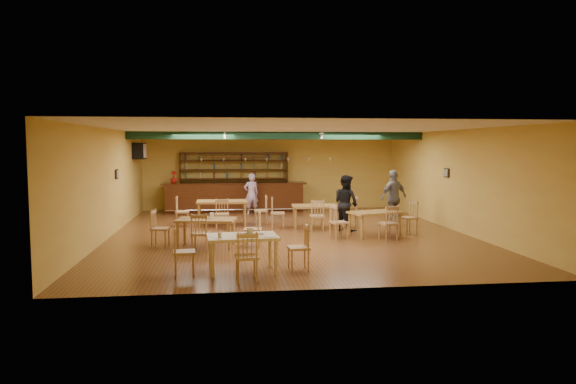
{
  "coord_description": "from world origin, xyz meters",
  "views": [
    {
      "loc": [
        -1.84,
        -14.95,
        2.52
      ],
      "look_at": [
        0.06,
        0.6,
        1.15
      ],
      "focal_mm": 32.81,
      "sensor_mm": 36.0,
      "label": 1
    }
  ],
  "objects": [
    {
      "name": "pizza_tray",
      "position": [
        -1.39,
        -4.56,
        0.75
      ],
      "size": [
        0.5,
        0.5,
        0.01
      ],
      "primitive_type": "cylinder",
      "rotation": [
        0.0,
        0.0,
        -0.3
      ],
      "color": "silver",
      "rests_on": "near_table"
    },
    {
      "name": "floor",
      "position": [
        0.0,
        0.0,
        0.0
      ],
      "size": [
        12.0,
        12.0,
        0.0
      ],
      "primitive_type": "plane",
      "color": "#553418",
      "rests_on": "ground"
    },
    {
      "name": "ac_unit",
      "position": [
        -4.8,
        4.2,
        2.35
      ],
      "size": [
        0.34,
        0.7,
        0.48
      ],
      "primitive_type": "cube",
      "color": "white",
      "rests_on": "wall_left"
    },
    {
      "name": "bar_counter",
      "position": [
        -1.43,
        5.15,
        0.56
      ],
      "size": [
        5.46,
        0.85,
        1.13
      ],
      "primitive_type": "cube",
      "color": "#36160A",
      "rests_on": "ground"
    },
    {
      "name": "track_rail_left",
      "position": [
        -1.8,
        3.4,
        2.94
      ],
      "size": [
        0.05,
        2.5,
        0.05
      ],
      "primitive_type": "cube",
      "color": "white",
      "rests_on": "ceiling"
    },
    {
      "name": "patron_right_a",
      "position": [
        1.74,
        0.21,
        0.84
      ],
      "size": [
        0.96,
        1.02,
        1.68
      ],
      "primitive_type": "imported",
      "rotation": [
        0.0,
        0.0,
        2.11
      ],
      "color": "black",
      "rests_on": "ground"
    },
    {
      "name": "dining_table_c",
      "position": [
        -2.29,
        -1.81,
        0.36
      ],
      "size": [
        1.55,
        1.08,
        0.72
      ],
      "primitive_type": "cube",
      "rotation": [
        0.0,
        0.0,
        -0.17
      ],
      "color": "#A97E3C",
      "rests_on": "ground"
    },
    {
      "name": "ceiling_beam",
      "position": [
        0.0,
        2.8,
        2.87
      ],
      "size": [
        10.0,
        0.3,
        0.25
      ],
      "primitive_type": "cube",
      "color": "black",
      "rests_on": "ceiling"
    },
    {
      "name": "dining_table_b",
      "position": [
        0.94,
        1.01,
        0.35
      ],
      "size": [
        1.44,
        0.92,
        0.7
      ],
      "primitive_type": "cube",
      "rotation": [
        0.0,
        0.0,
        -0.06
      ],
      "color": "#A97E3C",
      "rests_on": "ground"
    },
    {
      "name": "napkin_stack",
      "position": [
        -1.14,
        -4.36,
        0.76
      ],
      "size": [
        0.22,
        0.18,
        0.03
      ],
      "primitive_type": "cube",
      "rotation": [
        0.0,
        0.0,
        -0.14
      ],
      "color": "white",
      "rests_on": "near_table"
    },
    {
      "name": "parmesan_shaker",
      "position": [
        -1.93,
        -4.71,
        0.8
      ],
      "size": [
        0.08,
        0.08,
        0.11
      ],
      "primitive_type": "cylinder",
      "rotation": [
        0.0,
        0.0,
        0.07
      ],
      "color": "#EAE5C6",
      "rests_on": "near_table"
    },
    {
      "name": "patron_bar",
      "position": [
        -0.85,
        4.33,
        0.76
      ],
      "size": [
        0.63,
        0.49,
        1.52
      ],
      "primitive_type": "imported",
      "rotation": [
        0.0,
        0.0,
        3.4
      ],
      "color": "#834AA2",
      "rests_on": "ground"
    },
    {
      "name": "back_bar_hutch",
      "position": [
        -1.43,
        5.78,
        1.14
      ],
      "size": [
        4.23,
        0.4,
        2.28
      ],
      "primitive_type": "cube",
      "color": "#36160A",
      "rests_on": "ground"
    },
    {
      "name": "near_table",
      "position": [
        -1.49,
        -4.56,
        0.37
      ],
      "size": [
        1.45,
        0.99,
        0.74
      ],
      "primitive_type": "cube",
      "rotation": [
        0.0,
        0.0,
        0.07
      ],
      "color": "tan",
      "rests_on": "ground"
    },
    {
      "name": "picture_left",
      "position": [
        -4.97,
        1.0,
        1.7
      ],
      "size": [
        0.04,
        0.34,
        0.28
      ],
      "primitive_type": "cube",
      "color": "black",
      "rests_on": "wall_left"
    },
    {
      "name": "side_plate",
      "position": [
        -0.94,
        -4.76,
        0.75
      ],
      "size": [
        0.24,
        0.24,
        0.01
      ],
      "primitive_type": "cylinder",
      "rotation": [
        0.0,
        0.0,
        0.07
      ],
      "color": "white",
      "rests_on": "near_table"
    },
    {
      "name": "track_rail_right",
      "position": [
        1.4,
        3.4,
        2.94
      ],
      "size": [
        0.05,
        2.5,
        0.05
      ],
      "primitive_type": "cube",
      "color": "white",
      "rests_on": "ceiling"
    },
    {
      "name": "pizza_server",
      "position": [
        -1.24,
        -4.51,
        0.76
      ],
      "size": [
        0.33,
        0.16,
        0.0
      ],
      "primitive_type": "cube",
      "rotation": [
        0.0,
        0.0,
        -0.23
      ],
      "color": "silver",
      "rests_on": "pizza_tray"
    },
    {
      "name": "dining_table_d",
      "position": [
        2.35,
        -0.75,
        0.35
      ],
      "size": [
        1.57,
        1.19,
        0.69
      ],
      "primitive_type": "cube",
      "rotation": [
        0.0,
        0.0,
        0.28
      ],
      "color": "#A97E3C",
      "rests_on": "ground"
    },
    {
      "name": "picture_right",
      "position": [
        4.97,
        0.5,
        1.7
      ],
      "size": [
        0.04,
        0.34,
        0.28
      ],
      "primitive_type": "cube",
      "color": "black",
      "rests_on": "wall_right"
    },
    {
      "name": "poinsettia",
      "position": [
        -3.72,
        5.15,
        1.36
      ],
      "size": [
        0.33,
        0.33,
        0.46
      ],
      "primitive_type": "imported",
      "rotation": [
        0.0,
        0.0,
        0.35
      ],
      "color": "#B41510",
      "rests_on": "bar_counter"
    },
    {
      "name": "dining_table_a",
      "position": [
        -1.91,
        1.78,
        0.4
      ],
      "size": [
        1.58,
        0.95,
        0.79
      ],
      "primitive_type": "cube",
      "rotation": [
        0.0,
        0.0,
        0.0
      ],
      "color": "#A97E3C",
      "rests_on": "ground"
    },
    {
      "name": "patron_right_b",
      "position": [
        3.55,
        1.25,
        0.88
      ],
      "size": [
        1.12,
        0.82,
        1.76
      ],
      "primitive_type": "imported",
      "rotation": [
        0.0,
        0.0,
        3.57
      ],
      "color": "gray",
      "rests_on": "ground"
    }
  ]
}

